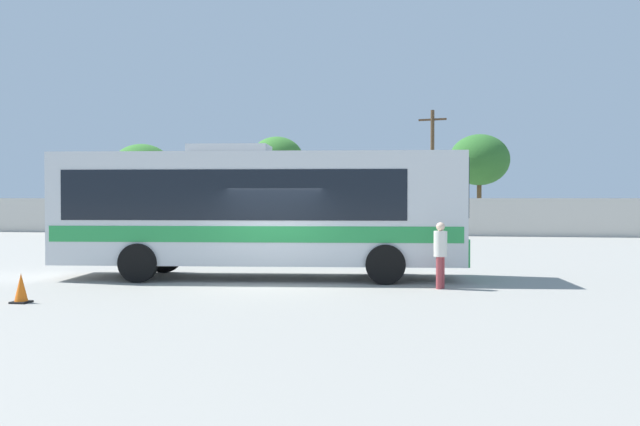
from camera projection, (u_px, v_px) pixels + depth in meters
name	position (u px, v px, depth m)	size (l,w,h in m)	color
ground_plane	(332.00, 254.00, 27.74)	(300.00, 300.00, 0.00)	gray
perimeter_wall	(368.00, 217.00, 41.97)	(80.00, 0.30, 2.23)	beige
coach_bus_silver_green	(255.00, 207.00, 19.40)	(11.44, 3.74, 3.72)	silver
attendant_by_bus_door	(440.00, 251.00, 17.12)	(0.44, 0.44, 1.64)	#99383D
parked_car_leftmost_white	(125.00, 222.00, 41.54)	(4.45, 2.16, 1.48)	silver
parked_car_second_black	(224.00, 223.00, 39.70)	(4.16, 2.23, 1.50)	black
parked_car_third_dark_blue	(322.00, 224.00, 38.96)	(4.14, 2.16, 1.51)	navy
utility_pole_near	(432.00, 169.00, 44.01)	(1.77, 0.56, 7.82)	#4C3823
roadside_tree_left	(142.00, 171.00, 48.43)	(4.40, 4.40, 6.02)	brown
roadside_tree_midleft	(277.00, 160.00, 46.23)	(3.57, 3.57, 6.34)	brown
roadside_tree_midright	(479.00, 160.00, 47.54)	(4.12, 4.12, 6.62)	brown
traffic_cone_on_apron	(21.00, 289.00, 14.80)	(0.36, 0.36, 0.64)	black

